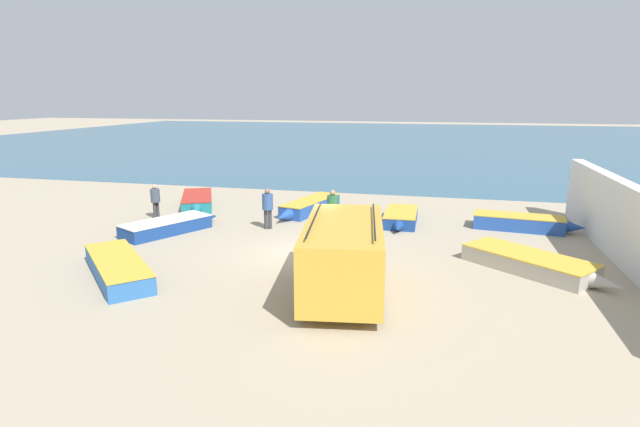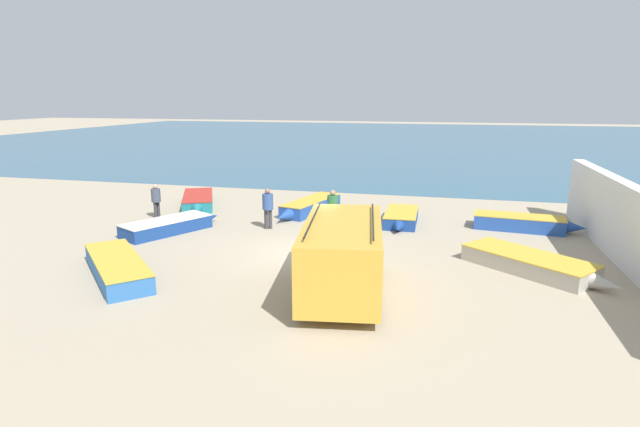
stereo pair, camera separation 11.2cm
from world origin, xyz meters
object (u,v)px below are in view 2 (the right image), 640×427
at_px(fishing_rowboat_6, 532,264).
at_px(fisherman_1, 333,207).
at_px(fisherman_2, 268,205).
at_px(fishing_rowboat_1, 401,218).
at_px(fishing_rowboat_5, 198,201).
at_px(fishing_rowboat_0, 170,225).
at_px(fishing_rowboat_3, 309,206).
at_px(parked_van, 343,255).
at_px(fishing_rowboat_2, 116,266).
at_px(fisherman_0, 156,198).
at_px(fishing_rowboat_4, 523,223).

relative_size(fishing_rowboat_6, fisherman_1, 2.57).
xyz_separation_m(fisherman_1, fisherman_2, (-2.85, -0.26, -0.01)).
xyz_separation_m(fishing_rowboat_1, fishing_rowboat_5, (-10.75, 1.04, 0.03)).
xyz_separation_m(fishing_rowboat_0, fisherman_1, (6.76, 1.83, 0.79)).
relative_size(fishing_rowboat_3, fisherman_1, 2.85).
xyz_separation_m(fishing_rowboat_1, fisherman_1, (-2.76, -2.06, 0.81)).
xyz_separation_m(parked_van, fishing_rowboat_2, (-7.48, -0.25, -0.89)).
relative_size(fishing_rowboat_1, fishing_rowboat_2, 0.83).
relative_size(fishing_rowboat_1, fishing_rowboat_6, 0.82).
distance_m(fishing_rowboat_3, fishing_rowboat_5, 6.07).
bearing_deg(fishing_rowboat_2, fishing_rowboat_3, -65.77).
relative_size(fishing_rowboat_1, fisherman_0, 2.33).
bearing_deg(fishing_rowboat_2, parked_van, -133.57).
bearing_deg(fisherman_1, fishing_rowboat_3, 160.64).
bearing_deg(fishing_rowboat_3, fishing_rowboat_4, 99.10).
bearing_deg(fishing_rowboat_4, fishing_rowboat_2, -139.56).
distance_m(fishing_rowboat_2, fisherman_0, 7.92).
bearing_deg(fishing_rowboat_0, parked_van, -92.69).
relative_size(fishing_rowboat_0, fishing_rowboat_2, 0.98).
xyz_separation_m(fishing_rowboat_2, fisherman_2, (2.83, 6.72, 0.77)).
distance_m(fishing_rowboat_1, fisherman_0, 11.60).
height_order(fishing_rowboat_1, fishing_rowboat_5, fishing_rowboat_5).
distance_m(fishing_rowboat_3, fisherman_0, 7.38).
distance_m(fishing_rowboat_0, fisherman_1, 7.05).
bearing_deg(parked_van, fishing_rowboat_4, -43.29).
bearing_deg(fisherman_2, fisherman_1, -103.78).
distance_m(fishing_rowboat_6, fisherman_1, 8.31).
distance_m(fishing_rowboat_5, fisherman_2, 6.19).
bearing_deg(parked_van, fisherman_0, 47.67).
bearing_deg(fishing_rowboat_6, fisherman_0, -154.30).
xyz_separation_m(parked_van, fishing_rowboat_1, (0.95, 8.79, -0.91)).
height_order(fishing_rowboat_2, fishing_rowboat_3, fishing_rowboat_3).
bearing_deg(fishing_rowboat_2, fishing_rowboat_5, -32.55).
bearing_deg(fishing_rowboat_3, fishing_rowboat_5, -74.67).
xyz_separation_m(fishing_rowboat_2, fisherman_0, (-3.02, 7.29, 0.67)).
xyz_separation_m(fishing_rowboat_6, fisherman_0, (-16.24, 3.69, 0.70)).
bearing_deg(fishing_rowboat_0, fishing_rowboat_3, -16.96).
relative_size(fishing_rowboat_0, fishing_rowboat_3, 0.87).
height_order(fishing_rowboat_0, fishing_rowboat_1, fishing_rowboat_0).
bearing_deg(fishing_rowboat_6, fishing_rowboat_2, -126.27).
relative_size(fishing_rowboat_4, fishing_rowboat_5, 0.94).
xyz_separation_m(parked_van, fishing_rowboat_6, (5.74, 3.35, -0.91)).
relative_size(parked_van, fisherman_0, 3.32).
height_order(fishing_rowboat_3, fisherman_1, fisherman_1).
height_order(fishing_rowboat_1, fishing_rowboat_4, fishing_rowboat_4).
distance_m(fishing_rowboat_3, fisherman_1, 3.78).
height_order(fishing_rowboat_4, fisherman_0, fisherman_0).
height_order(fishing_rowboat_1, fishing_rowboat_6, fishing_rowboat_6).
distance_m(fishing_rowboat_2, fisherman_2, 7.33).
distance_m(fishing_rowboat_5, fisherman_0, 2.96).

